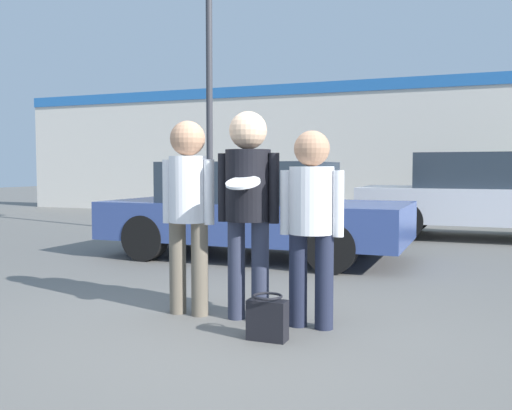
{
  "coord_description": "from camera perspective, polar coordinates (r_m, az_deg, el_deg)",
  "views": [
    {
      "loc": [
        1.87,
        -4.25,
        1.3
      ],
      "look_at": [
        0.03,
        0.39,
        0.98
      ],
      "focal_mm": 40.0,
      "sensor_mm": 36.0,
      "label": 1
    }
  ],
  "objects": [
    {
      "name": "ground_plane",
      "position": [
        4.83,
        -2.11,
        -11.94
      ],
      "size": [
        56.0,
        56.0,
        0.0
      ],
      "primitive_type": "plane",
      "color": "#66635E"
    },
    {
      "name": "storefront_building",
      "position": [
        15.27,
        14.61,
        5.61
      ],
      "size": [
        24.0,
        0.22,
        3.62
      ],
      "color": "silver",
      "rests_on": "ground"
    },
    {
      "name": "person_left",
      "position": [
        5.06,
        -6.81,
        0.51
      ],
      "size": [
        0.5,
        0.33,
        1.72
      ],
      "color": "#665B4C",
      "rests_on": "ground"
    },
    {
      "name": "person_middle_with_frisbee",
      "position": [
        4.82,
        -0.8,
        1.08
      ],
      "size": [
        0.56,
        0.61,
        1.78
      ],
      "color": "#2D3347",
      "rests_on": "ground"
    },
    {
      "name": "person_right",
      "position": [
        4.62,
        5.57,
        -0.69
      ],
      "size": [
        0.53,
        0.36,
        1.6
      ],
      "color": "#1E2338",
      "rests_on": "ground"
    },
    {
      "name": "parked_car_near",
      "position": [
        8.3,
        -0.14,
        -0.42
      ],
      "size": [
        4.33,
        1.96,
        1.39
      ],
      "color": "#334784",
      "rests_on": "ground"
    },
    {
      "name": "parked_car_far",
      "position": [
        11.3,
        22.2,
        0.87
      ],
      "size": [
        4.63,
        1.9,
        1.58
      ],
      "color": "silver",
      "rests_on": "ground"
    },
    {
      "name": "street_lamp",
      "position": [
        10.83,
        -3.85,
        14.64
      ],
      "size": [
        1.05,
        0.35,
        5.48
      ],
      "color": "#38383D",
      "rests_on": "ground"
    },
    {
      "name": "shrub",
      "position": [
        14.54,
        24.13,
        0.08
      ],
      "size": [
        0.93,
        0.93,
        0.93
      ],
      "color": "#2D6B33",
      "rests_on": "ground"
    },
    {
      "name": "handbag",
      "position": [
        4.39,
        1.15,
        -11.26
      ],
      "size": [
        0.3,
        0.23,
        0.35
      ],
      "color": "black",
      "rests_on": "ground"
    }
  ]
}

